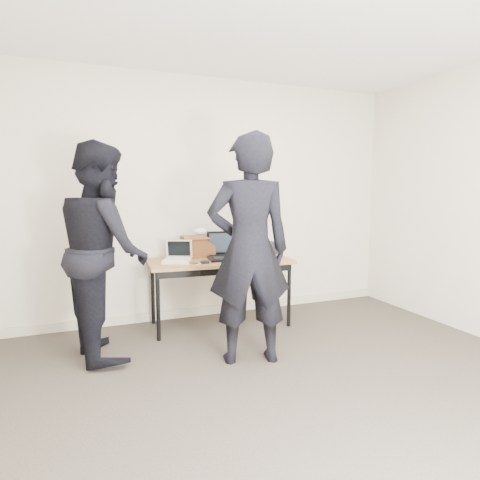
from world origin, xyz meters
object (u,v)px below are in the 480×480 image
desk (220,265)px  laptop_beige (178,258)px  person_typist (249,250)px  laptop_right (255,249)px  equipment_box (266,248)px  person_observer (103,250)px  laptop_center (226,253)px  leather_satchel (198,246)px

desk → laptop_beige: (-0.45, 0.03, 0.10)m
person_typist → desk: bearing=-81.2°
laptop_right → person_typist: size_ratio=0.26×
equipment_box → laptop_right: bearing=-179.6°
person_typist → laptop_beige: bearing=-55.3°
equipment_box → person_observer: bearing=-164.0°
desk → laptop_center: 0.15m
person_typist → person_observer: 1.28m
person_observer → laptop_center: bearing=-82.6°
equipment_box → laptop_beige: bearing=-171.3°
laptop_beige → equipment_box: size_ratio=1.53×
laptop_beige → laptop_center: 0.53m
equipment_box → person_typist: person_typist is taller
leather_satchel → person_observer: person_observer is taller
equipment_box → person_typist: bearing=-121.4°
laptop_beige → equipment_box: (1.08, 0.17, 0.02)m
equipment_box → person_observer: person_observer is taller
leather_satchel → desk: bearing=-53.4°
desk → laptop_center: size_ratio=3.61×
laptop_right → leather_satchel: 0.67m
laptop_center → laptop_right: (0.42, 0.16, -0.00)m
desk → person_typist: bearing=-89.9°
leather_satchel → equipment_box: (0.81, -0.04, -0.06)m
equipment_box → person_observer: (-1.82, -0.52, 0.15)m
laptop_beige → person_typist: bearing=-44.5°
person_typist → laptop_right: bearing=-103.6°
desk → laptop_beige: laptop_beige is taller
person_observer → desk: bearing=-83.1°
laptop_right → equipment_box: laptop_right is taller
laptop_center → laptop_right: size_ratio=0.84×
laptop_center → person_observer: size_ratio=0.23×
leather_satchel → equipment_box: leather_satchel is taller
laptop_right → leather_satchel: size_ratio=1.39×
equipment_box → leather_satchel: bearing=177.5°
desk → laptop_center: laptop_center is taller
laptop_beige → laptop_center: size_ratio=0.83×
desk → person_observer: size_ratio=0.82×
laptop_beige → laptop_center: bearing=23.8°
desk → laptop_center: bearing=28.3°
laptop_right → person_observer: (-1.68, -0.52, 0.15)m
desk → leather_satchel: (-0.18, 0.23, 0.19)m
laptop_center → laptop_right: laptop_center is taller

